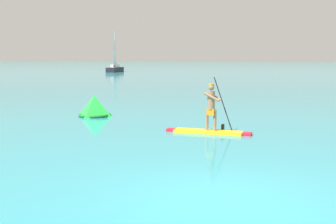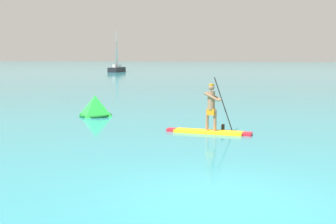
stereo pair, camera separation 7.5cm
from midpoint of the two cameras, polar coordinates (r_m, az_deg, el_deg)
ground at (r=8.55m, az=7.15°, el=-11.15°), size 440.00×440.00×0.00m
paddleboarder_mid_center at (r=15.51m, az=5.63°, el=-1.22°), size 3.06×0.81×2.00m
race_marker_buoy at (r=20.16m, az=-9.32°, el=0.63°), size 1.46×1.46×0.95m
sailboat_left_horizon at (r=78.38m, az=-6.63°, el=5.81°), size 2.05×6.28×7.21m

